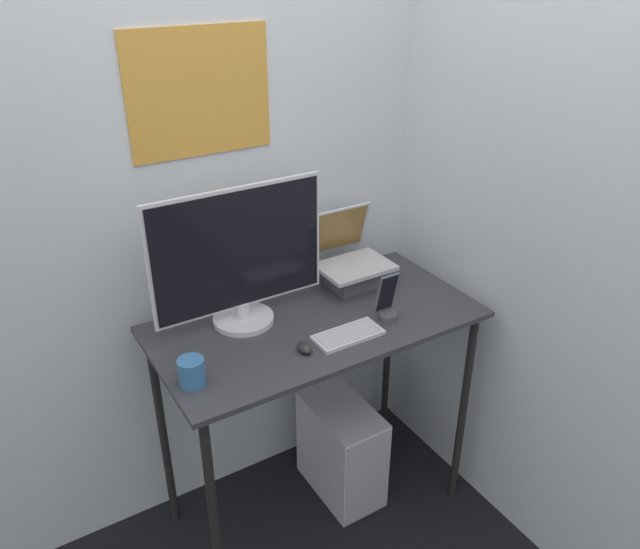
{
  "coord_description": "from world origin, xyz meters",
  "views": [
    {
      "loc": [
        -1.0,
        -1.35,
        2.15
      ],
      "look_at": [
        0.02,
        0.3,
        1.13
      ],
      "focal_mm": 35.0,
      "sensor_mm": 36.0,
      "label": 1
    }
  ],
  "objects_px": {
    "monitor": "(239,261)",
    "cell_phone": "(387,304)",
    "laptop": "(351,265)",
    "computer_tower": "(342,449)",
    "keyboard": "(348,335)",
    "mouse": "(305,348)"
  },
  "relations": [
    {
      "from": "laptop",
      "to": "mouse",
      "type": "xyz_separation_m",
      "value": [
        -0.4,
        -0.32,
        -0.06
      ]
    },
    {
      "from": "mouse",
      "to": "computer_tower",
      "type": "xyz_separation_m",
      "value": [
        0.28,
        0.19,
        -0.74
      ]
    },
    {
      "from": "monitor",
      "to": "cell_phone",
      "type": "relative_size",
      "value": 3.53
    },
    {
      "from": "laptop",
      "to": "monitor",
      "type": "xyz_separation_m",
      "value": [
        -0.49,
        -0.04,
        0.17
      ]
    },
    {
      "from": "computer_tower",
      "to": "keyboard",
      "type": "bearing_deg",
      "value": -120.51
    },
    {
      "from": "mouse",
      "to": "cell_phone",
      "type": "relative_size",
      "value": 0.39
    },
    {
      "from": "monitor",
      "to": "keyboard",
      "type": "bearing_deg",
      "value": -46.89
    },
    {
      "from": "monitor",
      "to": "mouse",
      "type": "distance_m",
      "value": 0.37
    },
    {
      "from": "cell_phone",
      "to": "computer_tower",
      "type": "bearing_deg",
      "value": 115.46
    },
    {
      "from": "laptop",
      "to": "keyboard",
      "type": "height_order",
      "value": "laptop"
    },
    {
      "from": "mouse",
      "to": "cell_phone",
      "type": "height_order",
      "value": "cell_phone"
    },
    {
      "from": "cell_phone",
      "to": "computer_tower",
      "type": "relative_size",
      "value": 0.41
    },
    {
      "from": "keyboard",
      "to": "computer_tower",
      "type": "height_order",
      "value": "keyboard"
    },
    {
      "from": "monitor",
      "to": "keyboard",
      "type": "distance_m",
      "value": 0.45
    },
    {
      "from": "cell_phone",
      "to": "computer_tower",
      "type": "xyz_separation_m",
      "value": [
        -0.08,
        0.16,
        -0.79
      ]
    },
    {
      "from": "laptop",
      "to": "monitor",
      "type": "bearing_deg",
      "value": -175.7
    },
    {
      "from": "monitor",
      "to": "cell_phone",
      "type": "distance_m",
      "value": 0.55
    },
    {
      "from": "computer_tower",
      "to": "laptop",
      "type": "bearing_deg",
      "value": 48.43
    },
    {
      "from": "cell_phone",
      "to": "keyboard",
      "type": "bearing_deg",
      "value": -171.38
    },
    {
      "from": "mouse",
      "to": "cell_phone",
      "type": "xyz_separation_m",
      "value": [
        0.36,
        0.03,
        0.05
      ]
    },
    {
      "from": "laptop",
      "to": "keyboard",
      "type": "distance_m",
      "value": 0.4
    },
    {
      "from": "keyboard",
      "to": "mouse",
      "type": "bearing_deg",
      "value": 179.41
    }
  ]
}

